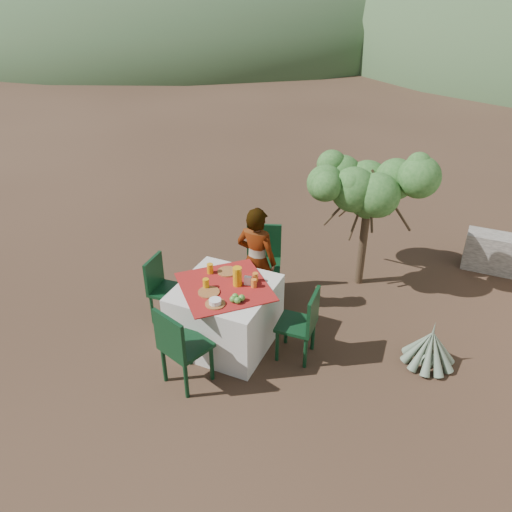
# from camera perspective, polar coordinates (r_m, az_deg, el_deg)

# --- Properties ---
(ground) EXTENTS (160.00, 160.00, 0.00)m
(ground) POSITION_cam_1_polar(r_m,az_deg,el_deg) (5.66, -4.79, -12.14)
(ground) COLOR #342217
(ground) RESTS_ON ground
(table) EXTENTS (1.30, 1.30, 0.76)m
(table) POSITION_cam_1_polar(r_m,az_deg,el_deg) (5.71, -3.48, -6.65)
(table) COLOR white
(table) RESTS_ON ground
(chair_far) EXTENTS (0.57, 0.57, 0.96)m
(chair_far) POSITION_cam_1_polar(r_m,az_deg,el_deg) (6.45, 0.85, -0.24)
(chair_far) COLOR black
(chair_far) RESTS_ON ground
(chair_near) EXTENTS (0.54, 0.54, 0.93)m
(chair_near) POSITION_cam_1_polar(r_m,az_deg,el_deg) (5.13, -8.70, -10.05)
(chair_near) COLOR black
(chair_near) RESTS_ON ground
(chair_left) EXTENTS (0.41, 0.41, 0.83)m
(chair_left) POSITION_cam_1_polar(r_m,az_deg,el_deg) (6.13, -10.62, -3.40)
(chair_left) COLOR black
(chair_left) RESTS_ON ground
(chair_right) EXTENTS (0.42, 0.42, 0.86)m
(chair_right) POSITION_cam_1_polar(r_m,az_deg,el_deg) (5.45, 5.37, -7.53)
(chair_right) COLOR black
(chair_right) RESTS_ON ground
(person) EXTENTS (0.52, 0.35, 1.41)m
(person) POSITION_cam_1_polar(r_m,az_deg,el_deg) (6.06, 0.06, -0.55)
(person) COLOR #8C6651
(person) RESTS_ON ground
(shrub_tree) EXTENTS (1.42, 1.40, 1.67)m
(shrub_tree) POSITION_cam_1_polar(r_m,az_deg,el_deg) (6.52, 13.32, 7.01)
(shrub_tree) COLOR #4B3725
(shrub_tree) RESTS_ON ground
(agave) EXTENTS (0.58, 0.59, 0.63)m
(agave) POSITION_cam_1_polar(r_m,az_deg,el_deg) (5.83, 19.24, -9.90)
(agave) COLOR slate
(agave) RESTS_ON ground
(hill_near_left) EXTENTS (40.00, 40.00, 16.00)m
(hill_near_left) POSITION_cam_1_polar(r_m,az_deg,el_deg) (39.36, -7.26, 24.40)
(hill_near_left) COLOR #354D2B
(hill_near_left) RESTS_ON ground
(hill_far_center) EXTENTS (60.00, 60.00, 24.00)m
(hill_far_center) POSITION_cam_1_polar(r_m,az_deg,el_deg) (56.08, 19.82, 24.71)
(hill_far_center) COLOR slate
(hill_far_center) RESTS_ON ground
(plate_far) EXTENTS (0.23, 0.23, 0.01)m
(plate_far) POSITION_cam_1_polar(r_m,az_deg,el_deg) (5.74, -3.30, -1.78)
(plate_far) COLOR brown
(plate_far) RESTS_ON table
(plate_near) EXTENTS (0.24, 0.24, 0.01)m
(plate_near) POSITION_cam_1_polar(r_m,az_deg,el_deg) (5.40, -5.41, -4.13)
(plate_near) COLOR brown
(plate_near) RESTS_ON table
(glass_far) EXTENTS (0.07, 0.07, 0.12)m
(glass_far) POSITION_cam_1_polar(r_m,az_deg,el_deg) (5.71, -5.27, -1.43)
(glass_far) COLOR orange
(glass_far) RESTS_ON table
(glass_near) EXTENTS (0.07, 0.07, 0.11)m
(glass_near) POSITION_cam_1_polar(r_m,az_deg,el_deg) (5.45, -5.74, -3.14)
(glass_near) COLOR orange
(glass_near) RESTS_ON table
(juice_pitcher) EXTENTS (0.10, 0.10, 0.22)m
(juice_pitcher) POSITION_cam_1_polar(r_m,az_deg,el_deg) (5.45, -2.14, -2.35)
(juice_pitcher) COLOR orange
(juice_pitcher) RESTS_ON table
(bowl_plate) EXTENTS (0.21, 0.21, 0.01)m
(bowl_plate) POSITION_cam_1_polar(r_m,az_deg,el_deg) (5.22, -4.68, -5.47)
(bowl_plate) COLOR brown
(bowl_plate) RESTS_ON table
(white_bowl) EXTENTS (0.13, 0.13, 0.05)m
(white_bowl) POSITION_cam_1_polar(r_m,az_deg,el_deg) (5.20, -4.70, -5.20)
(white_bowl) COLOR white
(white_bowl) RESTS_ON bowl_plate
(jar_left) EXTENTS (0.06, 0.06, 0.10)m
(jar_left) POSITION_cam_1_polar(r_m,az_deg,el_deg) (5.44, -0.24, -3.12)
(jar_left) COLOR orange
(jar_left) RESTS_ON table
(jar_right) EXTENTS (0.06, 0.06, 0.10)m
(jar_right) POSITION_cam_1_polar(r_m,az_deg,el_deg) (5.55, -0.07, -2.42)
(jar_right) COLOR orange
(jar_right) RESTS_ON table
(napkin_holder) EXTENTS (0.09, 0.06, 0.10)m
(napkin_holder) POSITION_cam_1_polar(r_m,az_deg,el_deg) (5.49, -0.95, -2.82)
(napkin_holder) COLOR white
(napkin_holder) RESTS_ON table
(fruit_cluster) EXTENTS (0.14, 0.13, 0.07)m
(fruit_cluster) POSITION_cam_1_polar(r_m,az_deg,el_deg) (5.23, -2.20, -4.88)
(fruit_cluster) COLOR #519536
(fruit_cluster) RESTS_ON table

